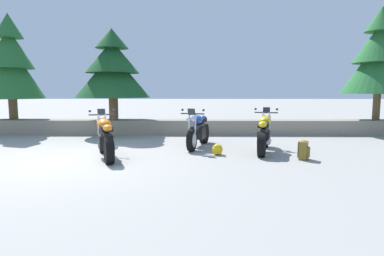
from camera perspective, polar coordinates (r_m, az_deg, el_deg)
ground_plane at (r=8.26m, az=-22.27°, el=-5.41°), size 120.00×120.00×0.00m
stone_wall at (r=12.72m, az=-13.86°, el=0.21°), size 36.00×0.80×0.55m
motorcycle_orange_near_left at (r=8.21m, az=-15.20°, el=-1.77°), size 1.03×1.97×1.18m
motorcycle_blue_centre at (r=9.41m, az=1.09°, el=-0.49°), size 0.84×2.03×1.18m
motorcycle_yellow_far_right at (r=8.93m, az=12.73°, el=-1.05°), size 0.87×2.02×1.18m
rider_backpack at (r=8.20m, az=19.27°, el=-3.64°), size 0.33×0.35×0.47m
rider_helmet at (r=8.36m, az=4.55°, el=-3.84°), size 0.28×0.28×0.28m
pine_tree_far_left at (r=14.34m, az=-29.61°, el=10.02°), size 2.40×2.40×4.04m
pine_tree_mid_left at (r=12.44m, az=-13.97°, el=10.20°), size 2.75×2.75×3.39m
pine_tree_mid_right at (r=14.15m, az=30.41°, el=10.80°), size 2.66×2.66×4.21m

